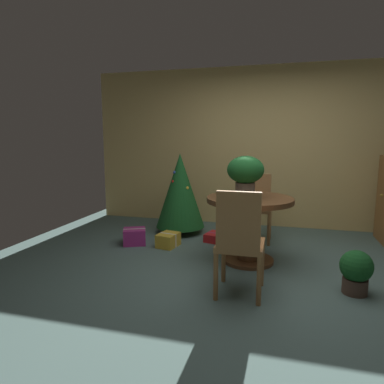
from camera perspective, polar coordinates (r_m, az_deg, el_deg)
ground_plane at (r=3.76m, az=11.06°, el=-13.67°), size 6.60×6.60×0.00m
back_wall_panel at (r=5.67m, az=13.07°, el=7.36°), size 6.00×0.10×2.60m
round_dining_table at (r=3.97m, az=9.73°, el=-4.63°), size 1.00×1.00×0.77m
flower_vase at (r=3.89m, az=9.08°, el=3.32°), size 0.42×0.42×0.48m
wooden_chair_near at (r=3.07m, az=8.08°, el=-7.93°), size 0.43×0.46×1.00m
wooden_chair_far at (r=4.86m, az=10.76°, el=-1.87°), size 0.45×0.39×0.95m
holiday_tree at (r=5.12m, az=-2.02°, el=0.28°), size 0.75×0.75×1.23m
gift_box_purple at (r=4.74m, az=-9.75°, el=-7.45°), size 0.38×0.37×0.22m
gift_box_red at (r=4.83m, az=3.92°, el=-7.64°), size 0.29×0.35×0.12m
gift_box_gold at (r=4.59m, az=-4.07°, el=-8.14°), size 0.29×0.34×0.18m
potted_plant at (r=3.56m, az=26.11°, el=-11.90°), size 0.30×0.30×0.42m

